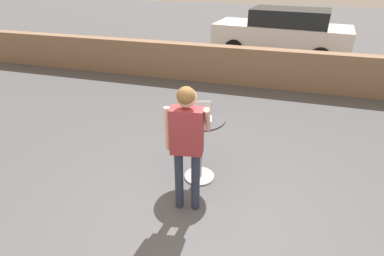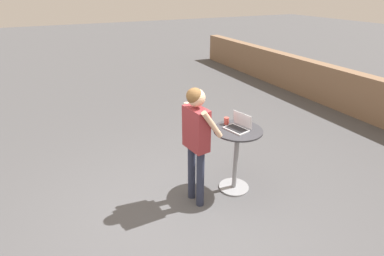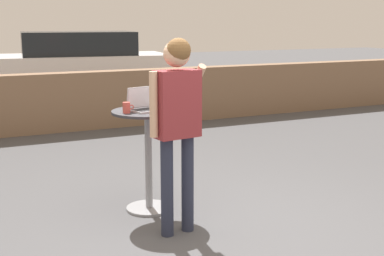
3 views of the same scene
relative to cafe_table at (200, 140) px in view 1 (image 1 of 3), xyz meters
The scene contains 7 objects.
ground_plane 1.27m from the cafe_table, 73.93° to the right, with size 50.00×50.00×0.00m, color #4C4C4F.
pavement_kerb 4.31m from the cafe_table, 86.01° to the left, with size 17.03×0.35×1.00m.
cafe_table is the anchor object (origin of this frame).
laptop 0.40m from the cafe_table, 135.43° to the left, with size 0.38×0.33×0.23m.
coffee_mug 0.46m from the cafe_table, 167.47° to the right, with size 0.11×0.07×0.10m.
standing_person 0.81m from the cafe_table, 88.81° to the right, with size 0.53×0.41×1.73m.
parked_car_near_street 7.53m from the cafe_table, 82.72° to the left, with size 4.68×2.33×1.61m.
Camera 1 is at (0.62, -2.54, 2.87)m, focal length 28.00 mm.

